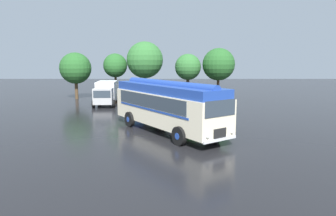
# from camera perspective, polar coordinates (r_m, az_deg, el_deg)

# --- Properties ---
(ground_plane) EXTENTS (120.00, 120.00, 0.00)m
(ground_plane) POSITION_cam_1_polar(r_m,az_deg,el_deg) (20.41, 1.89, -4.53)
(ground_plane) COLOR black
(vintage_bus) EXTENTS (7.77, 9.67, 3.49)m
(vintage_bus) POSITION_cam_1_polar(r_m,az_deg,el_deg) (19.99, 0.00, 0.72)
(vintage_bus) COLOR beige
(vintage_bus) RESTS_ON ground
(car_near_left) EXTENTS (2.34, 4.38, 1.66)m
(car_near_left) POSITION_cam_1_polar(r_m,az_deg,el_deg) (32.11, -6.05, 1.92)
(car_near_left) COLOR navy
(car_near_left) RESTS_ON ground
(car_mid_left) EXTENTS (2.36, 4.38, 1.66)m
(car_mid_left) POSITION_cam_1_polar(r_m,az_deg,el_deg) (31.57, -1.62, 1.85)
(car_mid_left) COLOR #144C28
(car_mid_left) RESTS_ON ground
(car_mid_right) EXTENTS (1.96, 4.20, 1.66)m
(car_mid_right) POSITION_cam_1_polar(r_m,az_deg,el_deg) (32.16, 3.46, 1.97)
(car_mid_right) COLOR black
(car_mid_right) RESTS_ON ground
(car_far_right) EXTENTS (2.29, 4.36, 1.66)m
(car_far_right) POSITION_cam_1_polar(r_m,az_deg,el_deg) (31.85, 8.51, 1.82)
(car_far_right) COLOR black
(car_far_right) RESTS_ON ground
(box_van) EXTENTS (2.60, 5.88, 2.50)m
(box_van) POSITION_cam_1_polar(r_m,az_deg,el_deg) (33.45, -11.49, 2.97)
(box_van) COLOR silver
(box_van) RESTS_ON ground
(tree_far_left) EXTENTS (3.90, 3.90, 5.80)m
(tree_far_left) POSITION_cam_1_polar(r_m,az_deg,el_deg) (39.33, -16.87, 7.40)
(tree_far_left) COLOR #4C3823
(tree_far_left) RESTS_ON ground
(tree_left_of_centre) EXTENTS (3.01, 3.01, 5.69)m
(tree_left_of_centre) POSITION_cam_1_polar(r_m,az_deg,el_deg) (38.73, -9.68, 7.94)
(tree_left_of_centre) COLOR #4C3823
(tree_left_of_centre) RESTS_ON ground
(tree_centre) EXTENTS (4.63, 4.63, 7.19)m
(tree_centre) POSITION_cam_1_polar(r_m,az_deg,el_deg) (38.68, -4.34, 9.19)
(tree_centre) COLOR #4C3823
(tree_centre) RESTS_ON ground
(tree_right_of_centre) EXTENTS (3.26, 3.26, 5.63)m
(tree_right_of_centre) POSITION_cam_1_polar(r_m,az_deg,el_deg) (37.83, 3.87, 7.86)
(tree_right_of_centre) COLOR #4C3823
(tree_right_of_centre) RESTS_ON ground
(tree_far_right) EXTENTS (4.01, 4.01, 6.33)m
(tree_far_right) POSITION_cam_1_polar(r_m,az_deg,el_deg) (37.96, 9.95, 8.20)
(tree_far_right) COLOR #4C3823
(tree_far_right) RESTS_ON ground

